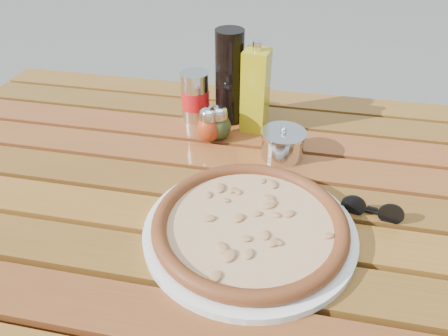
% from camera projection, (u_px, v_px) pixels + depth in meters
% --- Properties ---
extents(table, '(1.40, 0.90, 0.75)m').
position_uv_depth(table, '(222.00, 215.00, 0.90)').
color(table, '#3A200D').
rests_on(table, ground).
extents(plate, '(0.47, 0.47, 0.01)m').
position_uv_depth(plate, '(250.00, 231.00, 0.74)').
color(plate, white).
rests_on(plate, table).
extents(pizza, '(0.46, 0.46, 0.03)m').
position_uv_depth(pizza, '(250.00, 224.00, 0.73)').
color(pizza, beige).
rests_on(pizza, plate).
extents(pepper_shaker, '(0.05, 0.05, 0.08)m').
position_uv_depth(pepper_shaker, '(209.00, 125.00, 0.97)').
color(pepper_shaker, '#BD3915').
rests_on(pepper_shaker, table).
extents(oregano_shaker, '(0.06, 0.06, 0.08)m').
position_uv_depth(oregano_shaker, '(219.00, 123.00, 0.97)').
color(oregano_shaker, '#3A421A').
rests_on(oregano_shaker, table).
extents(dark_bottle, '(0.07, 0.07, 0.22)m').
position_uv_depth(dark_bottle, '(229.00, 77.00, 1.00)').
color(dark_bottle, black).
rests_on(dark_bottle, table).
extents(soda_can, '(0.08, 0.08, 0.12)m').
position_uv_depth(soda_can, '(195.00, 97.00, 1.04)').
color(soda_can, silver).
rests_on(soda_can, table).
extents(olive_oil_cruet, '(0.06, 0.06, 0.21)m').
position_uv_depth(olive_oil_cruet, '(255.00, 91.00, 0.98)').
color(olive_oil_cruet, '#AC9E12').
rests_on(olive_oil_cruet, table).
extents(parmesan_tin, '(0.11, 0.11, 0.07)m').
position_uv_depth(parmesan_tin, '(283.00, 144.00, 0.92)').
color(parmesan_tin, silver).
rests_on(parmesan_tin, table).
extents(sunglasses, '(0.11, 0.04, 0.04)m').
position_uv_depth(sunglasses, '(372.00, 210.00, 0.77)').
color(sunglasses, black).
rests_on(sunglasses, table).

